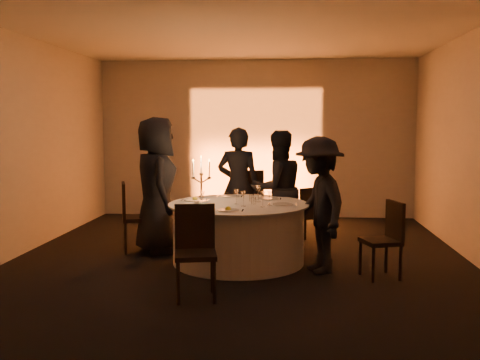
# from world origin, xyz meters

# --- Properties ---
(floor) EXTENTS (7.00, 7.00, 0.00)m
(floor) POSITION_xyz_m (0.00, 0.00, 0.00)
(floor) COLOR black
(floor) RESTS_ON ground
(ceiling) EXTENTS (7.00, 7.00, 0.00)m
(ceiling) POSITION_xyz_m (0.00, 0.00, 3.00)
(ceiling) COLOR silver
(ceiling) RESTS_ON wall_back
(wall_back) EXTENTS (7.00, 0.00, 7.00)m
(wall_back) POSITION_xyz_m (0.00, 3.50, 1.50)
(wall_back) COLOR beige
(wall_back) RESTS_ON floor
(wall_front) EXTENTS (7.00, 0.00, 7.00)m
(wall_front) POSITION_xyz_m (0.00, -3.50, 1.50)
(wall_front) COLOR beige
(wall_front) RESTS_ON floor
(wall_left) EXTENTS (0.00, 7.00, 7.00)m
(wall_left) POSITION_xyz_m (-3.00, 0.00, 1.50)
(wall_left) COLOR beige
(wall_left) RESTS_ON floor
(uplighter_fixture) EXTENTS (0.25, 0.12, 0.10)m
(uplighter_fixture) POSITION_xyz_m (0.00, 3.20, 0.05)
(uplighter_fixture) COLOR black
(uplighter_fixture) RESTS_ON floor
(banquet_table) EXTENTS (1.80, 1.80, 0.77)m
(banquet_table) POSITION_xyz_m (0.00, 0.00, 0.38)
(banquet_table) COLOR black
(banquet_table) RESTS_ON floor
(chair_left) EXTENTS (0.54, 0.54, 0.97)m
(chair_left) POSITION_xyz_m (-1.54, 0.47, 0.55)
(chair_left) COLOR black
(chair_left) RESTS_ON floor
(chair_back_left) EXTENTS (0.47, 0.47, 1.07)m
(chair_back_left) POSITION_xyz_m (0.02, 1.59, 0.61)
(chair_back_left) COLOR black
(chair_back_left) RESTS_ON floor
(chair_back_right) EXTENTS (0.52, 0.52, 0.85)m
(chair_back_right) POSITION_xyz_m (0.90, 1.15, 0.48)
(chair_back_right) COLOR black
(chair_back_right) RESTS_ON floor
(chair_right) EXTENTS (0.49, 0.49, 0.89)m
(chair_right) POSITION_xyz_m (1.77, -0.53, 0.50)
(chair_right) COLOR black
(chair_right) RESTS_ON floor
(chair_front) EXTENTS (0.49, 0.49, 0.95)m
(chair_front) POSITION_xyz_m (-0.32, -1.41, 0.54)
(chair_front) COLOR black
(chair_front) RESTS_ON floor
(guest_left) EXTENTS (0.89, 1.07, 1.88)m
(guest_left) POSITION_xyz_m (-1.19, 0.46, 0.94)
(guest_left) COLOR black
(guest_left) RESTS_ON floor
(guest_back_left) EXTENTS (0.67, 0.47, 1.74)m
(guest_back_left) POSITION_xyz_m (-0.10, 1.09, 0.87)
(guest_back_left) COLOR black
(guest_back_left) RESTS_ON floor
(guest_back_right) EXTENTS (1.03, 0.95, 1.69)m
(guest_back_right) POSITION_xyz_m (0.48, 0.92, 0.85)
(guest_back_right) COLOR black
(guest_back_right) RESTS_ON floor
(guest_right) EXTENTS (0.93, 1.20, 1.64)m
(guest_right) POSITION_xyz_m (1.00, -0.36, 0.82)
(guest_right) COLOR black
(guest_right) RESTS_ON floor
(plate_left) EXTENTS (0.36, 0.30, 0.08)m
(plate_left) POSITION_xyz_m (-0.60, 0.21, 0.79)
(plate_left) COLOR white
(plate_left) RESTS_ON banquet_table
(plate_back_left) EXTENTS (0.36, 0.28, 0.01)m
(plate_back_left) POSITION_xyz_m (-0.18, 0.61, 0.78)
(plate_back_left) COLOR white
(plate_back_left) RESTS_ON banquet_table
(plate_back_right) EXTENTS (0.35, 0.29, 0.01)m
(plate_back_right) POSITION_xyz_m (0.36, 0.43, 0.78)
(plate_back_right) COLOR white
(plate_back_right) RESTS_ON banquet_table
(plate_right) EXTENTS (0.36, 0.25, 0.01)m
(plate_right) POSITION_xyz_m (0.56, -0.07, 0.78)
(plate_right) COLOR white
(plate_right) RESTS_ON banquet_table
(plate_front) EXTENTS (0.36, 0.26, 0.08)m
(plate_front) POSITION_xyz_m (-0.07, -0.60, 0.79)
(plate_front) COLOR white
(plate_front) RESTS_ON banquet_table
(coffee_cup) EXTENTS (0.11, 0.11, 0.07)m
(coffee_cup) POSITION_xyz_m (-0.49, -0.28, 0.80)
(coffee_cup) COLOR white
(coffee_cup) RESTS_ON banquet_table
(candelabra) EXTENTS (0.26, 0.12, 0.62)m
(candelabra) POSITION_xyz_m (-0.49, 0.05, 0.98)
(candelabra) COLOR silver
(candelabra) RESTS_ON banquet_table
(wine_glass_a) EXTENTS (0.07, 0.07, 0.19)m
(wine_glass_a) POSITION_xyz_m (-0.42, -0.28, 0.91)
(wine_glass_a) COLOR white
(wine_glass_a) RESTS_ON banquet_table
(wine_glass_b) EXTENTS (0.07, 0.07, 0.19)m
(wine_glass_b) POSITION_xyz_m (-0.02, -0.08, 0.91)
(wine_glass_b) COLOR white
(wine_glass_b) RESTS_ON banquet_table
(wine_glass_c) EXTENTS (0.07, 0.07, 0.19)m
(wine_glass_c) POSITION_xyz_m (0.25, 0.14, 0.91)
(wine_glass_c) COLOR white
(wine_glass_c) RESTS_ON banquet_table
(wine_glass_d) EXTENTS (0.07, 0.07, 0.19)m
(wine_glass_d) POSITION_xyz_m (0.40, -0.18, 0.91)
(wine_glass_d) COLOR white
(wine_glass_d) RESTS_ON banquet_table
(wine_glass_e) EXTENTS (0.07, 0.07, 0.19)m
(wine_glass_e) POSITION_xyz_m (0.23, 0.35, 0.91)
(wine_glass_e) COLOR white
(wine_glass_e) RESTS_ON banquet_table
(wine_glass_f) EXTENTS (0.07, 0.07, 0.19)m
(wine_glass_f) POSITION_xyz_m (0.32, -0.29, 0.91)
(wine_glass_f) COLOR white
(wine_glass_f) RESTS_ON banquet_table
(wine_glass_g) EXTENTS (0.07, 0.07, 0.19)m
(wine_glass_g) POSITION_xyz_m (0.09, -0.25, 0.91)
(wine_glass_g) COLOR white
(wine_glass_g) RESTS_ON banquet_table
(tumbler_a) EXTENTS (0.07, 0.07, 0.09)m
(tumbler_a) POSITION_xyz_m (0.16, 0.19, 0.82)
(tumbler_a) COLOR white
(tumbler_a) RESTS_ON banquet_table
(tumbler_b) EXTENTS (0.07, 0.07, 0.09)m
(tumbler_b) POSITION_xyz_m (0.20, -0.06, 0.82)
(tumbler_b) COLOR white
(tumbler_b) RESTS_ON banquet_table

